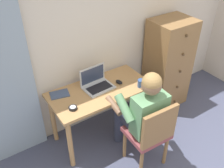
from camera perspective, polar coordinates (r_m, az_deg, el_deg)
wall_back at (r=3.06m, az=-3.01°, el=11.60°), size 4.80×0.05×2.50m
curtain_panel at (r=2.73m, az=-23.61°, el=2.18°), size 0.60×0.03×2.23m
desk at (r=3.02m, az=-2.64°, el=-2.96°), size 1.19×0.59×0.72m
dresser at (r=3.67m, az=12.44°, el=4.43°), size 0.56×0.48×1.29m
chair at (r=2.76m, az=8.75°, el=-10.81°), size 0.43×0.42×0.89m
person_seated at (r=2.74m, az=6.67°, el=-5.86°), size 0.54×0.59×1.21m
laptop at (r=2.97m, az=-3.49°, el=0.18°), size 0.36×0.27×0.24m
computer_mouse at (r=3.05m, az=1.59°, el=0.47°), size 0.07×0.11×0.03m
desk_clock at (r=2.70m, az=-8.80°, el=-5.36°), size 0.09×0.09×0.03m
notebook_pad at (r=2.93m, az=-11.72°, el=-2.26°), size 0.24×0.19×0.01m
coffee_mug at (r=2.99m, az=6.57°, el=0.17°), size 0.12×0.08×0.09m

